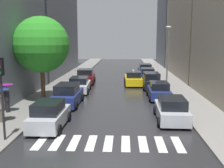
% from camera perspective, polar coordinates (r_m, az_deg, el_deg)
% --- Properties ---
extents(ground_plane, '(28.00, 72.00, 0.04)m').
position_cam_1_polar(ground_plane, '(35.11, 1.26, 0.68)').
color(ground_plane, '#262629').
extents(sidewalk_left, '(3.00, 72.00, 0.15)m').
position_cam_1_polar(sidewalk_left, '(35.83, -9.18, 0.90)').
color(sidewalk_left, gray).
rests_on(sidewalk_left, ground).
extents(sidewalk_right, '(3.00, 72.00, 0.15)m').
position_cam_1_polar(sidewalk_right, '(35.54, 11.80, 0.74)').
color(sidewalk_right, gray).
rests_on(sidewalk_right, ground).
extents(crosswalk_stripes, '(7.65, 2.20, 0.01)m').
position_cam_1_polar(crosswalk_stripes, '(14.54, -0.75, -12.26)').
color(crosswalk_stripes, silver).
rests_on(crosswalk_stripes, ground).
extents(building_left_mid, '(6.00, 20.15, 21.60)m').
position_cam_1_polar(building_left_mid, '(43.48, -13.74, 16.44)').
color(building_left_mid, slate).
rests_on(building_left_mid, ground).
extents(building_right_far, '(6.00, 13.65, 23.15)m').
position_cam_1_polar(building_right_far, '(57.05, 13.38, 15.54)').
color(building_right_far, slate).
rests_on(building_right_far, ground).
extents(parked_car_left_nearest, '(2.01, 4.08, 1.67)m').
position_cam_1_polar(parked_car_left_nearest, '(17.07, -12.98, -6.43)').
color(parked_car_left_nearest, '#B2B7BF').
rests_on(parked_car_left_nearest, ground).
extents(parked_car_left_second, '(2.10, 4.58, 1.79)m').
position_cam_1_polar(parked_car_left_second, '(22.46, -9.26, -2.33)').
color(parked_car_left_second, navy).
rests_on(parked_car_left_second, ground).
extents(parked_car_left_third, '(2.23, 4.31, 1.56)m').
position_cam_1_polar(parked_car_left_third, '(27.73, -6.82, -0.20)').
color(parked_car_left_third, silver).
rests_on(parked_car_left_third, ground).
extents(parked_car_left_fourth, '(2.27, 4.14, 1.76)m').
position_cam_1_polar(parked_car_left_fourth, '(32.91, -5.54, 1.51)').
color(parked_car_left_fourth, maroon).
rests_on(parked_car_left_fourth, ground).
extents(parked_car_right_nearest, '(2.17, 4.34, 1.60)m').
position_cam_1_polar(parked_car_right_nearest, '(18.44, 12.35, -5.30)').
color(parked_car_right_nearest, '#B2B7BF').
rests_on(parked_car_right_nearest, ground).
extents(parked_car_right_second, '(1.99, 4.05, 1.56)m').
position_cam_1_polar(parked_car_right_second, '(24.82, 9.78, -1.43)').
color(parked_car_right_second, navy).
rests_on(parked_car_right_second, ground).
extents(parked_car_right_third, '(2.13, 4.75, 1.74)m').
position_cam_1_polar(parked_car_right_third, '(29.97, 8.17, 0.65)').
color(parked_car_right_third, black).
rests_on(parked_car_right_third, ground).
extents(parked_car_right_fourth, '(2.17, 4.15, 1.64)m').
position_cam_1_polar(parked_car_right_fourth, '(35.19, 7.44, 1.92)').
color(parked_car_right_fourth, navy).
rests_on(parked_car_right_fourth, ground).
extents(parked_car_right_fifth, '(2.12, 4.40, 1.67)m').
position_cam_1_polar(parked_car_right_fifth, '(40.74, 6.94, 2.99)').
color(parked_car_right_fifth, navy).
rests_on(parked_car_right_fifth, ground).
extents(taxi_midroad, '(2.16, 4.63, 1.81)m').
position_cam_1_polar(taxi_midroad, '(31.86, 4.45, 1.17)').
color(taxi_midroad, yellow).
rests_on(taxi_midroad, ground).
extents(pedestrian_near_tree, '(1.01, 1.01, 2.11)m').
position_cam_1_polar(pedestrian_near_tree, '(18.43, -22.22, -2.83)').
color(pedestrian_near_tree, brown).
rests_on(pedestrian_near_tree, sidewalk_left).
extents(pedestrian_by_kerb, '(1.02, 1.02, 2.02)m').
position_cam_1_polar(pedestrian_by_kerb, '(20.79, -21.20, -1.58)').
color(pedestrian_by_kerb, black).
rests_on(pedestrian_by_kerb, sidewalk_left).
extents(street_tree_left, '(4.69, 4.69, 7.08)m').
position_cam_1_polar(street_tree_left, '(23.73, -14.60, 7.97)').
color(street_tree_left, '#513823').
rests_on(street_tree_left, sidewalk_left).
extents(traffic_light_left_corner, '(0.30, 0.42, 4.30)m').
position_cam_1_polar(traffic_light_left_corner, '(14.89, -22.25, 0.63)').
color(traffic_light_left_corner, black).
rests_on(traffic_light_left_corner, sidewalk_left).
extents(lamp_post_right, '(0.60, 0.28, 6.56)m').
position_cam_1_polar(lamp_post_right, '(30.75, 11.57, 6.67)').
color(lamp_post_right, '#595B60').
rests_on(lamp_post_right, sidewalk_right).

